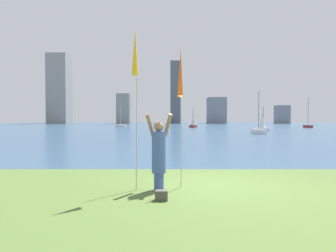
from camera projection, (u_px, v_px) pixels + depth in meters
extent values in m
cube|color=#2D4C6B|center=(172.00, 126.00, 69.15)|extent=(120.00, 117.55, 0.12)
cube|color=#263316|center=(201.00, 170.00, 10.40)|extent=(120.00, 0.70, 0.02)
cylinder|color=#3F59A5|center=(158.00, 181.00, 7.38)|extent=(0.25, 0.25, 0.45)
cylinder|color=#3F59A5|center=(157.00, 152.00, 7.36)|extent=(0.36, 0.36, 1.06)
sphere|color=#936B51|center=(157.00, 126.00, 7.34)|extent=(0.26, 0.26, 0.26)
cylinder|color=#936B51|center=(149.00, 125.00, 7.48)|extent=(0.26, 0.41, 0.61)
cylinder|color=#936B51|center=(167.00, 125.00, 7.49)|extent=(0.26, 0.41, 0.61)
cylinder|color=#B2B2B7|center=(135.00, 133.00, 7.47)|extent=(0.02, 0.27, 2.91)
cone|color=yellow|center=(134.00, 52.00, 7.12)|extent=(0.16, 0.26, 1.16)
sphere|color=yellow|center=(134.00, 75.00, 7.18)|extent=(0.06, 0.06, 0.06)
cylinder|color=#B2B2B7|center=(180.00, 142.00, 7.48)|extent=(0.02, 0.49, 2.40)
cone|color=#F25919|center=(179.00, 73.00, 8.03)|extent=(0.16, 0.41, 1.33)
sphere|color=yellow|center=(179.00, 97.00, 7.92)|extent=(0.06, 0.06, 0.06)
cube|color=#4C4742|center=(160.00, 195.00, 6.46)|extent=(0.28, 0.19, 0.22)
cube|color=silver|center=(119.00, 126.00, 59.83)|extent=(2.13, 1.01, 0.49)
cylinder|color=silver|center=(119.00, 115.00, 59.77)|extent=(0.06, 0.06, 4.16)
cube|color=maroon|center=(192.00, 126.00, 56.42)|extent=(1.70, 2.35, 0.48)
cylinder|color=#47474C|center=(192.00, 116.00, 56.36)|extent=(0.06, 0.06, 3.44)
cone|color=silver|center=(192.00, 119.00, 56.52)|extent=(1.39, 1.39, 2.47)
cube|color=maroon|center=(306.00, 126.00, 55.12)|extent=(0.89, 2.36, 0.51)
cylinder|color=#47474C|center=(306.00, 112.00, 55.04)|extent=(0.07, 0.07, 5.20)
cube|color=silver|center=(262.00, 129.00, 41.71)|extent=(1.82, 1.76, 0.42)
cylinder|color=#47474C|center=(262.00, 117.00, 41.67)|extent=(0.06, 0.06, 3.12)
cone|color=white|center=(261.00, 120.00, 41.77)|extent=(1.26, 1.26, 2.29)
cube|color=white|center=(257.00, 132.00, 33.35)|extent=(1.52, 1.92, 0.58)
cylinder|color=#47474C|center=(257.00, 110.00, 33.29)|extent=(0.06, 0.06, 4.38)
cube|color=gray|center=(58.00, 89.00, 96.96)|extent=(6.58, 6.97, 23.18)
cube|color=gray|center=(123.00, 109.00, 96.68)|extent=(4.38, 6.08, 9.94)
cube|color=#565B66|center=(174.00, 93.00, 100.38)|extent=(3.49, 3.83, 21.56)
cube|color=gray|center=(215.00, 111.00, 99.93)|extent=(6.10, 6.20, 8.94)
cube|color=gray|center=(280.00, 114.00, 97.96)|extent=(4.36, 3.71, 6.18)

